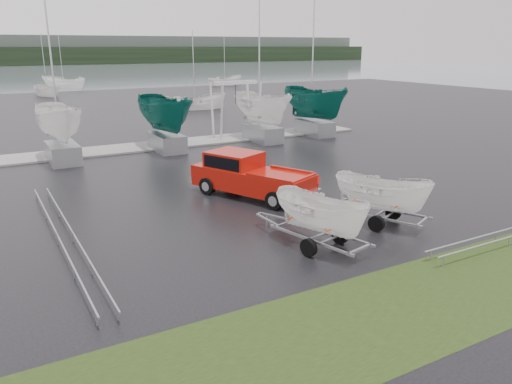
% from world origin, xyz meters
% --- Properties ---
extents(ground_plane, '(120.00, 120.00, 0.00)m').
position_xyz_m(ground_plane, '(0.00, 0.00, 0.00)').
color(ground_plane, black).
rests_on(ground_plane, ground).
extents(lake, '(300.00, 300.00, 0.00)m').
position_xyz_m(lake, '(0.00, 100.00, -0.01)').
color(lake, slate).
rests_on(lake, ground).
extents(grass_verge, '(40.00, 40.00, 0.00)m').
position_xyz_m(grass_verge, '(0.00, -11.00, 0.00)').
color(grass_verge, black).
rests_on(grass_verge, ground).
extents(dock, '(30.00, 3.00, 0.12)m').
position_xyz_m(dock, '(0.00, 13.00, 0.05)').
color(dock, gray).
rests_on(dock, ground).
extents(treeline, '(300.00, 8.00, 6.00)m').
position_xyz_m(treeline, '(0.00, 170.00, 3.00)').
color(treeline, black).
rests_on(treeline, ground).
extents(far_hill, '(300.00, 6.00, 10.00)m').
position_xyz_m(far_hill, '(0.00, 178.00, 5.00)').
color(far_hill, '#4C5651').
rests_on(far_hill, ground).
extents(pickup_truck, '(4.14, 6.10, 1.93)m').
position_xyz_m(pickup_truck, '(-0.86, -0.10, 1.01)').
color(pickup_truck, '#9E1208').
rests_on(pickup_truck, ground).
extents(trailer_hitched, '(2.54, 3.77, 4.33)m').
position_xyz_m(trailer_hitched, '(1.73, -5.95, 2.36)').
color(trailer_hitched, '#96999F').
rests_on(trailer_hitched, ground).
extents(trailer_parked, '(1.96, 3.77, 4.30)m').
position_xyz_m(trailer_parked, '(-1.64, -6.70, 2.35)').
color(trailer_parked, '#96999F').
rests_on(trailer_parked, ground).
extents(boat_hoist, '(3.30, 2.18, 4.12)m').
position_xyz_m(boat_hoist, '(5.35, 13.00, 2.67)').
color(boat_hoist, silver).
rests_on(boat_hoist, ground).
extents(keelboat_0, '(2.30, 3.20, 10.46)m').
position_xyz_m(keelboat_0, '(-6.97, 11.00, 3.64)').
color(keelboat_0, '#96999F').
rests_on(keelboat_0, ground).
extents(keelboat_1, '(2.50, 3.20, 7.74)m').
position_xyz_m(keelboat_1, '(-0.58, 11.20, 3.97)').
color(keelboat_1, '#96999F').
rests_on(keelboat_1, ground).
extents(keelboat_2, '(2.40, 3.20, 10.57)m').
position_xyz_m(keelboat_2, '(6.44, 11.00, 3.81)').
color(keelboat_2, '#96999F').
rests_on(keelboat_2, ground).
extents(keelboat_3, '(2.58, 3.20, 10.76)m').
position_xyz_m(keelboat_3, '(11.14, 11.30, 4.11)').
color(keelboat_3, '#96999F').
rests_on(keelboat_3, ground).
extents(mast_rack_0, '(0.56, 6.50, 0.06)m').
position_xyz_m(mast_rack_0, '(-9.00, 1.00, 0.35)').
color(mast_rack_0, '#96999F').
rests_on(mast_rack_0, ground).
extents(mast_rack_1, '(0.56, 6.50, 0.06)m').
position_xyz_m(mast_rack_1, '(-9.00, -5.00, 0.35)').
color(mast_rack_1, '#96999F').
rests_on(mast_rack_1, ground).
extents(mast_rack_2, '(7.00, 0.56, 0.06)m').
position_xyz_m(mast_rack_2, '(4.00, -9.50, 0.35)').
color(mast_rack_2, '#96999F').
rests_on(mast_rack_2, ground).
extents(moored_boat_1, '(2.84, 2.89, 11.20)m').
position_xyz_m(moored_boat_1, '(-2.14, 53.66, 0.01)').
color(moored_boat_1, white).
rests_on(moored_boat_1, ground).
extents(moored_boat_2, '(3.09, 3.03, 11.40)m').
position_xyz_m(moored_boat_2, '(9.44, 30.48, 0.00)').
color(moored_boat_2, white).
rests_on(moored_boat_2, ground).
extents(moored_boat_3, '(2.82, 2.76, 11.31)m').
position_xyz_m(moored_boat_3, '(26.66, 58.49, 0.00)').
color(moored_boat_3, white).
rests_on(moored_boat_3, ground).
extents(moored_boat_5, '(4.18, 4.18, 11.88)m').
position_xyz_m(moored_boat_5, '(1.92, 66.07, 0.00)').
color(moored_boat_5, white).
rests_on(moored_boat_5, ground).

